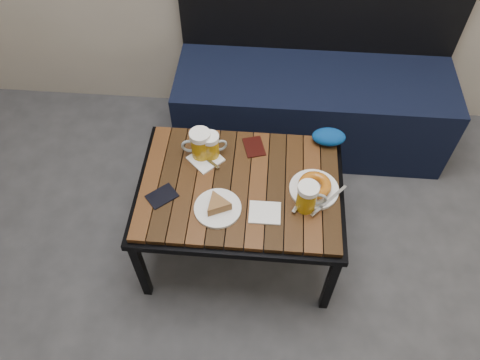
# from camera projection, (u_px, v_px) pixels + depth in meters

# --- Properties ---
(bench) EXTENTS (1.40, 0.50, 0.95)m
(bench) POSITION_uv_depth(u_px,v_px,m) (312.00, 99.00, 2.47)
(bench) COLOR black
(bench) RESTS_ON ground
(cafe_table) EXTENTS (0.84, 0.62, 0.47)m
(cafe_table) POSITION_uv_depth(u_px,v_px,m) (240.00, 191.00, 1.92)
(cafe_table) COLOR black
(cafe_table) RESTS_ON ground
(beer_mug_left) EXTENTS (0.13, 0.09, 0.14)m
(beer_mug_left) POSITION_uv_depth(u_px,v_px,m) (200.00, 144.00, 1.92)
(beer_mug_left) COLOR #AB7C0D
(beer_mug_left) RESTS_ON cafe_table
(beer_mug_centre) EXTENTS (0.12, 0.09, 0.12)m
(beer_mug_centre) POSITION_uv_depth(u_px,v_px,m) (211.00, 146.00, 1.93)
(beer_mug_centre) COLOR #AB7C0D
(beer_mug_centre) RESTS_ON cafe_table
(beer_mug_right) EXTENTS (0.12, 0.08, 0.13)m
(beer_mug_right) POSITION_uv_depth(u_px,v_px,m) (308.00, 197.00, 1.76)
(beer_mug_right) COLOR #AB7C0D
(beer_mug_right) RESTS_ON cafe_table
(plate_pie) EXTENTS (0.18, 0.18, 0.05)m
(plate_pie) POSITION_uv_depth(u_px,v_px,m) (218.00, 206.00, 1.79)
(plate_pie) COLOR white
(plate_pie) RESTS_ON cafe_table
(plate_bagel) EXTENTS (0.23, 0.24, 0.05)m
(plate_bagel) POSITION_uv_depth(u_px,v_px,m) (314.00, 187.00, 1.85)
(plate_bagel) COLOR white
(plate_bagel) RESTS_ON cafe_table
(napkin_left) EXTENTS (0.17, 0.17, 0.01)m
(napkin_left) POSITION_uv_depth(u_px,v_px,m) (206.00, 159.00, 1.96)
(napkin_left) COLOR white
(napkin_left) RESTS_ON cafe_table
(napkin_right) EXTENTS (0.12, 0.10, 0.01)m
(napkin_right) POSITION_uv_depth(u_px,v_px,m) (265.00, 213.00, 1.79)
(napkin_right) COLOR white
(napkin_right) RESTS_ON cafe_table
(passport_navy) EXTENTS (0.14, 0.13, 0.01)m
(passport_navy) POSITION_uv_depth(u_px,v_px,m) (162.00, 196.00, 1.84)
(passport_navy) COLOR black
(passport_navy) RESTS_ON cafe_table
(passport_burgundy) EXTENTS (0.11, 0.13, 0.01)m
(passport_burgundy) POSITION_uv_depth(u_px,v_px,m) (254.00, 147.00, 2.00)
(passport_burgundy) COLOR black
(passport_burgundy) RESTS_ON cafe_table
(knit_pouch) EXTENTS (0.15, 0.10, 0.06)m
(knit_pouch) POSITION_uv_depth(u_px,v_px,m) (329.00, 137.00, 2.00)
(knit_pouch) COLOR #050980
(knit_pouch) RESTS_ON cafe_table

